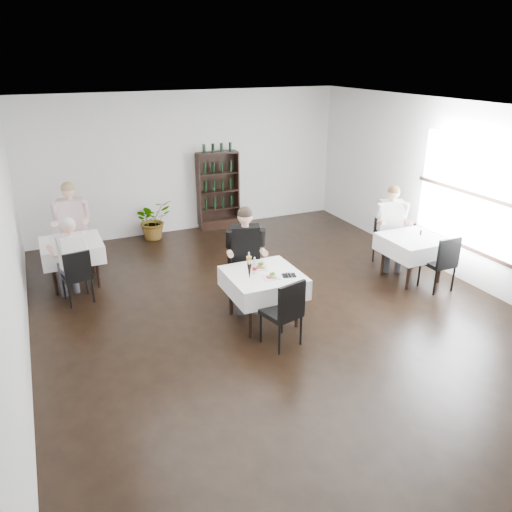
{
  "coord_description": "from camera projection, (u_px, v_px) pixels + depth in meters",
  "views": [
    {
      "loc": [
        -3.08,
        -5.92,
        3.7
      ],
      "look_at": [
        -0.32,
        0.2,
        0.96
      ],
      "focal_mm": 35.0,
      "sensor_mm": 36.0,
      "label": 1
    }
  ],
  "objects": [
    {
      "name": "pilsner_lager",
      "position": [
        249.0,
        265.0,
        7.08
      ],
      "size": [
        0.08,
        0.08,
        0.34
      ],
      "color": "#C08531",
      "rests_on": "main_table"
    },
    {
      "name": "plate_far",
      "position": [
        260.0,
        267.0,
        7.32
      ],
      "size": [
        0.3,
        0.3,
        0.07
      ],
      "color": "white",
      "rests_on": "main_table"
    },
    {
      "name": "diner_right_far",
      "position": [
        392.0,
        220.0,
        9.04
      ],
      "size": [
        0.67,
        0.71,
        1.53
      ],
      "color": "#3A3A41",
      "rests_on": "ground"
    },
    {
      "name": "left_table",
      "position": [
        72.0,
        250.0,
        8.41
      ],
      "size": [
        0.98,
        0.98,
        0.77
      ],
      "color": "black",
      "rests_on": "ground"
    },
    {
      "name": "plate_near",
      "position": [
        271.0,
        277.0,
        7.0
      ],
      "size": [
        0.23,
        0.23,
        0.07
      ],
      "color": "white",
      "rests_on": "main_table"
    },
    {
      "name": "right_chair_near",
      "position": [
        442.0,
        260.0,
        8.18
      ],
      "size": [
        0.45,
        0.45,
        0.97
      ],
      "color": "black",
      "rests_on": "ground"
    },
    {
      "name": "pilsner_dark",
      "position": [
        249.0,
        271.0,
        6.92
      ],
      "size": [
        0.07,
        0.07,
        0.29
      ],
      "color": "black",
      "rests_on": "main_table"
    },
    {
      "name": "left_chair_far",
      "position": [
        76.0,
        243.0,
        9.07
      ],
      "size": [
        0.44,
        0.45,
        0.86
      ],
      "color": "black",
      "rests_on": "ground"
    },
    {
      "name": "coke_bottle",
      "position": [
        255.0,
        267.0,
        7.1
      ],
      "size": [
        0.07,
        0.07,
        0.25
      ],
      "color": "silver",
      "rests_on": "main_table"
    },
    {
      "name": "right_table",
      "position": [
        413.0,
        245.0,
        8.61
      ],
      "size": [
        0.98,
        0.98,
        0.77
      ],
      "color": "black",
      "rests_on": "ground"
    },
    {
      "name": "diner_main",
      "position": [
        246.0,
        250.0,
        7.58
      ],
      "size": [
        0.67,
        0.71,
        1.58
      ],
      "color": "#3A3A41",
      "rests_on": "ground"
    },
    {
      "name": "main_chair_near",
      "position": [
        285.0,
        309.0,
        6.59
      ],
      "size": [
        0.54,
        0.54,
        0.97
      ],
      "color": "black",
      "rests_on": "ground"
    },
    {
      "name": "potted_tree",
      "position": [
        153.0,
        220.0,
        10.6
      ],
      "size": [
        0.92,
        0.86,
        0.83
      ],
      "primitive_type": "imported",
      "rotation": [
        0.0,
        0.0,
        0.34
      ],
      "color": "#2B5C1F",
      "rests_on": "ground"
    },
    {
      "name": "diner_left_near",
      "position": [
        71.0,
        253.0,
        7.76
      ],
      "size": [
        0.59,
        0.63,
        1.41
      ],
      "color": "#3A3A41",
      "rests_on": "ground"
    },
    {
      "name": "diner_left_far",
      "position": [
        72.0,
        221.0,
        8.81
      ],
      "size": [
        0.66,
        0.69,
        1.63
      ],
      "color": "#3A3A41",
      "rests_on": "ground"
    },
    {
      "name": "main_table",
      "position": [
        263.0,
        282.0,
        7.21
      ],
      "size": [
        1.03,
        1.03,
        0.77
      ],
      "color": "black",
      "rests_on": "ground"
    },
    {
      "name": "room_shell",
      "position": [
        283.0,
        222.0,
        7.0
      ],
      "size": [
        9.0,
        9.0,
        9.0
      ],
      "color": "black",
      "rests_on": "ground"
    },
    {
      "name": "pepper_mill",
      "position": [
        421.0,
        233.0,
        8.65
      ],
      "size": [
        0.04,
        0.04,
        0.09
      ],
      "primitive_type": "cylinder",
      "rotation": [
        0.0,
        0.0,
        -0.12
      ],
      "color": "black",
      "rests_on": "right_table"
    },
    {
      "name": "main_chair_far",
      "position": [
        243.0,
        263.0,
        7.86
      ],
      "size": [
        0.65,
        0.65,
        1.1
      ],
      "color": "black",
      "rests_on": "ground"
    },
    {
      "name": "window_right",
      "position": [
        468.0,
        195.0,
        8.32
      ],
      "size": [
        0.06,
        2.3,
        1.85
      ],
      "color": "white",
      "rests_on": "room_shell"
    },
    {
      "name": "left_chair_near",
      "position": [
        77.0,
        273.0,
        7.78
      ],
      "size": [
        0.47,
        0.47,
        0.9
      ],
      "color": "black",
      "rests_on": "ground"
    },
    {
      "name": "right_chair_far",
      "position": [
        386.0,
        237.0,
        9.31
      ],
      "size": [
        0.47,
        0.48,
        0.9
      ],
      "color": "black",
      "rests_on": "ground"
    },
    {
      "name": "wine_shelf",
      "position": [
        218.0,
        191.0,
        11.11
      ],
      "size": [
        0.9,
        0.28,
        1.75
      ],
      "color": "black",
      "rests_on": "ground"
    },
    {
      "name": "napkin_cutlery",
      "position": [
        289.0,
        275.0,
        7.07
      ],
      "size": [
        0.22,
        0.21,
        0.02
      ],
      "color": "black",
      "rests_on": "main_table"
    }
  ]
}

